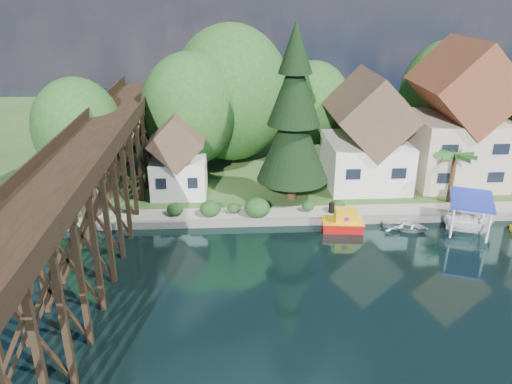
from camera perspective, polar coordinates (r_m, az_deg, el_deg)
ground at (r=35.72m, az=7.41°, el=-9.41°), size 140.00×140.00×0.00m
bank at (r=66.66m, az=2.38°, el=6.42°), size 140.00×52.00×0.50m
seawall at (r=43.23m, az=10.84°, el=-3.18°), size 60.00×0.40×0.62m
promenade at (r=44.78m, az=12.98°, el=-2.12°), size 50.00×2.60×0.06m
trestle_bridge at (r=38.69m, az=-17.61°, el=1.12°), size 4.12×44.18×9.30m
house_left at (r=49.51m, az=12.54°, el=6.02°), size 7.64×8.64×11.02m
house_center at (r=52.73m, az=22.07°, el=7.35°), size 8.65×9.18×13.89m
shed at (r=46.96m, az=-8.84°, el=3.71°), size 5.09×5.40×7.85m
bg_trees at (r=52.75m, az=4.88°, el=9.90°), size 49.90×13.30×10.57m
shrubs at (r=42.80m, az=-0.71°, el=-1.66°), size 15.76×2.47×1.70m
conifer at (r=43.91m, az=4.34°, el=8.44°), size 6.43×6.43×15.83m
palm_tree at (r=47.47m, az=21.83°, el=3.77°), size 4.00×4.00×4.92m
tugboat at (r=41.82m, az=9.93°, el=-3.38°), size 3.55×2.18×2.45m
boat_white_a at (r=43.38m, az=16.65°, el=-3.56°), size 4.62×4.20×0.78m
boat_canopy at (r=44.13m, az=23.13°, el=-2.74°), size 4.76×5.56×3.01m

